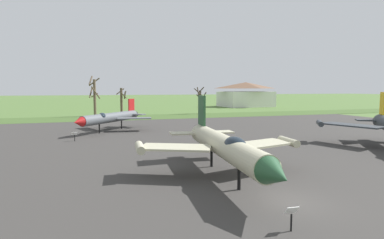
{
  "coord_description": "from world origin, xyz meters",
  "views": [
    {
      "loc": [
        -9.74,
        -13.86,
        5.99
      ],
      "look_at": [
        2.43,
        23.26,
        2.21
      ],
      "focal_mm": 29.85,
      "sensor_mm": 36.0,
      "label": 1
    }
  ],
  "objects_px": {
    "jet_fighter_front_right": "(225,146)",
    "jet_fighter_rear_center": "(110,117)",
    "info_placard_front_right": "(291,216)",
    "info_placard_rear_center": "(75,135)",
    "visitor_building": "(246,95)"
  },
  "relations": [
    {
      "from": "info_placard_rear_center",
      "to": "info_placard_front_right",
      "type": "bearing_deg",
      "value": -70.89
    },
    {
      "from": "info_placard_front_right",
      "to": "visitor_building",
      "type": "height_order",
      "value": "visitor_building"
    },
    {
      "from": "jet_fighter_rear_center",
      "to": "visitor_building",
      "type": "xyz_separation_m",
      "value": [
        47.69,
        50.67,
        1.99
      ]
    },
    {
      "from": "info_placard_rear_center",
      "to": "jet_fighter_rear_center",
      "type": "bearing_deg",
      "value": 59.77
    },
    {
      "from": "info_placard_front_right",
      "to": "jet_fighter_rear_center",
      "type": "relative_size",
      "value": 0.1
    },
    {
      "from": "jet_fighter_front_right",
      "to": "visitor_building",
      "type": "xyz_separation_m",
      "value": [
        42.06,
        77.36,
        1.75
      ]
    },
    {
      "from": "info_placard_front_right",
      "to": "jet_fighter_rear_center",
      "type": "xyz_separation_m",
      "value": [
        -4.99,
        34.94,
        1.26
      ]
    },
    {
      "from": "jet_fighter_front_right",
      "to": "jet_fighter_rear_center",
      "type": "bearing_deg",
      "value": 101.92
    },
    {
      "from": "jet_fighter_front_right",
      "to": "jet_fighter_rear_center",
      "type": "height_order",
      "value": "jet_fighter_front_right"
    },
    {
      "from": "jet_fighter_front_right",
      "to": "info_placard_front_right",
      "type": "height_order",
      "value": "jet_fighter_front_right"
    },
    {
      "from": "jet_fighter_front_right",
      "to": "visitor_building",
      "type": "height_order",
      "value": "visitor_building"
    },
    {
      "from": "info_placard_front_right",
      "to": "jet_fighter_rear_center",
      "type": "bearing_deg",
      "value": 98.13
    },
    {
      "from": "info_placard_front_right",
      "to": "info_placard_rear_center",
      "type": "xyz_separation_m",
      "value": [
        -9.46,
        27.29,
        -0.02
      ]
    },
    {
      "from": "jet_fighter_front_right",
      "to": "visitor_building",
      "type": "distance_m",
      "value": 88.07
    },
    {
      "from": "info_placard_front_right",
      "to": "info_placard_rear_center",
      "type": "height_order",
      "value": "info_placard_front_right"
    }
  ]
}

